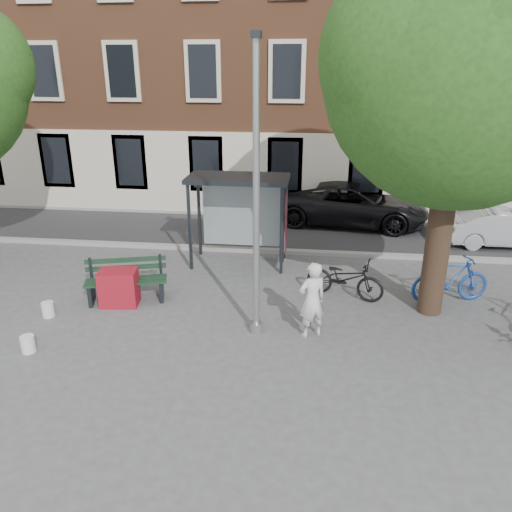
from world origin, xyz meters
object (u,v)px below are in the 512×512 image
at_px(bench, 126,282).
at_px(red_stand, 119,288).
at_px(lamppost, 256,211).
at_px(bike_a, 345,278).
at_px(painter, 312,300).
at_px(bus_shelter, 252,200).
at_px(bike_b, 451,280).
at_px(car_dark, 352,204).
at_px(car_silver, 505,228).

bearing_deg(bench, red_stand, -121.21).
xyz_separation_m(bench, red_stand, (-0.08, -0.30, -0.02)).
xyz_separation_m(lamppost, bike_a, (2.00, 2.05, -2.26)).
bearing_deg(red_stand, painter, -11.43).
distance_m(bus_shelter, painter, 4.60).
relative_size(bus_shelter, red_stand, 3.17).
bearing_deg(bike_b, lamppost, 101.11).
height_order(bench, car_dark, car_dark).
height_order(painter, bike_a, painter).
bearing_deg(painter, lamppost, -28.79).
bearing_deg(painter, bus_shelter, -95.29).
relative_size(bench, red_stand, 2.32).
distance_m(bench, car_dark, 9.30).
relative_size(painter, red_stand, 1.90).
bearing_deg(bench, bike_a, -7.37).
distance_m(lamppost, painter, 2.27).
relative_size(lamppost, painter, 3.57).
xyz_separation_m(lamppost, car_dark, (2.52, 8.40, -2.03)).
xyz_separation_m(bus_shelter, red_stand, (-2.89, -3.15, -1.47)).
relative_size(bus_shelter, car_silver, 0.77).
distance_m(painter, bike_a, 2.22).
distance_m(bike_b, car_dark, 6.62).
bearing_deg(red_stand, lamppost, -15.29).
height_order(lamppost, red_stand, lamppost).
height_order(bus_shelter, painter, bus_shelter).
bearing_deg(car_dark, red_stand, 148.89).
height_order(lamppost, painter, lamppost).
height_order(painter, bench, painter).
relative_size(car_dark, red_stand, 6.06).
xyz_separation_m(bike_b, car_dark, (-2.06, 6.29, 0.16)).
bearing_deg(bike_a, painter, 177.22).
bearing_deg(bench, car_silver, 10.63).
height_order(lamppost, bus_shelter, lamppost).
bearing_deg(car_dark, bus_shelter, 151.80).
height_order(bench, red_stand, bench).
distance_m(painter, car_dark, 8.50).
bearing_deg(bike_b, car_silver, -45.06).
distance_m(painter, bench, 4.80).
bearing_deg(painter, bike_b, -177.20).
distance_m(bike_a, car_silver, 6.97).
distance_m(bus_shelter, bench, 4.26).
height_order(painter, car_dark, painter).
distance_m(lamppost, bench, 4.31).
height_order(bench, car_silver, car_silver).
xyz_separation_m(bus_shelter, car_silver, (7.91, 2.46, -1.31)).
height_order(lamppost, car_dark, lamppost).
bearing_deg(bike_b, painter, 108.28).
xyz_separation_m(lamppost, car_silver, (7.30, 6.56, -2.17)).
height_order(bus_shelter, car_silver, bus_shelter).
relative_size(bus_shelter, painter, 1.66).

